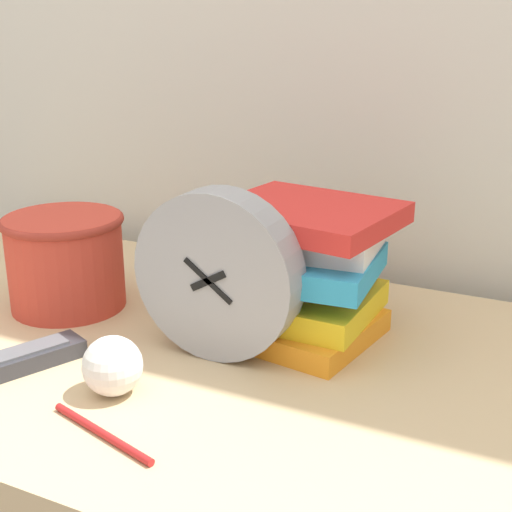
# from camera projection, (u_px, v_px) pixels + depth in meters

# --- Properties ---
(desk_clock) EXTENTS (0.20, 0.05, 0.20)m
(desk_clock) POSITION_uv_depth(u_px,v_px,m) (217.00, 275.00, 0.82)
(desk_clock) COLOR #99999E
(desk_clock) RESTS_ON desk
(book_stack) EXTENTS (0.26, 0.22, 0.16)m
(book_stack) POSITION_uv_depth(u_px,v_px,m) (292.00, 269.00, 0.90)
(book_stack) COLOR orange
(book_stack) RESTS_ON desk
(basket) EXTENTS (0.17, 0.17, 0.13)m
(basket) POSITION_uv_depth(u_px,v_px,m) (65.00, 258.00, 0.98)
(basket) COLOR #C63D2D
(basket) RESTS_ON desk
(tv_remote) EXTENTS (0.10, 0.16, 0.02)m
(tv_remote) POSITION_uv_depth(u_px,v_px,m) (19.00, 360.00, 0.82)
(tv_remote) COLOR #333338
(tv_remote) RESTS_ON desk
(crumpled_paper_ball) EXTENTS (0.07, 0.07, 0.07)m
(crumpled_paper_ball) POSITION_uv_depth(u_px,v_px,m) (112.00, 366.00, 0.76)
(crumpled_paper_ball) COLOR white
(crumpled_paper_ball) RESTS_ON desk
(pen) EXTENTS (0.14, 0.05, 0.01)m
(pen) POSITION_uv_depth(u_px,v_px,m) (102.00, 433.00, 0.69)
(pen) COLOR #B21E1E
(pen) RESTS_ON desk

